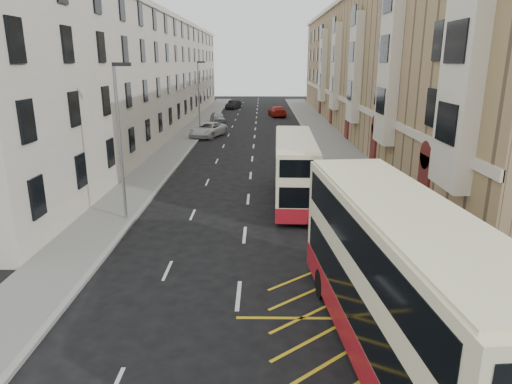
{
  "coord_description": "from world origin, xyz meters",
  "views": [
    {
      "loc": [
        0.83,
        -10.88,
        8.23
      ],
      "look_at": [
        0.58,
        8.11,
        2.74
      ],
      "focal_mm": 32.0,
      "sensor_mm": 36.0,
      "label": 1
    }
  ],
  "objects_px": {
    "pedestrian_far": "(412,266)",
    "white_van": "(208,130)",
    "street_lamp_near": "(120,134)",
    "car_red": "(277,111)",
    "pedestrian_near": "(480,312)",
    "car_silver": "(218,117)",
    "double_decker_rear": "(295,169)",
    "street_lamp_far": "(199,93)",
    "double_decker_front": "(399,285)",
    "car_dark": "(233,105)"
  },
  "relations": [
    {
      "from": "car_dark",
      "to": "street_lamp_far",
      "type": "bearing_deg",
      "value": -78.64
    },
    {
      "from": "pedestrian_near",
      "to": "car_silver",
      "type": "relative_size",
      "value": 0.43
    },
    {
      "from": "white_van",
      "to": "double_decker_front",
      "type": "bearing_deg",
      "value": -57.33
    },
    {
      "from": "double_decker_rear",
      "to": "car_dark",
      "type": "relative_size",
      "value": 2.2
    },
    {
      "from": "street_lamp_far",
      "to": "double_decker_front",
      "type": "distance_m",
      "value": 43.13
    },
    {
      "from": "street_lamp_near",
      "to": "pedestrian_near",
      "type": "distance_m",
      "value": 17.79
    },
    {
      "from": "pedestrian_far",
      "to": "white_van",
      "type": "distance_m",
      "value": 37.13
    },
    {
      "from": "double_decker_front",
      "to": "car_red",
      "type": "relative_size",
      "value": 2.21
    },
    {
      "from": "street_lamp_near",
      "to": "street_lamp_far",
      "type": "height_order",
      "value": "same"
    },
    {
      "from": "white_van",
      "to": "car_red",
      "type": "relative_size",
      "value": 1.07
    },
    {
      "from": "car_dark",
      "to": "car_red",
      "type": "bearing_deg",
      "value": -41.04
    },
    {
      "from": "street_lamp_near",
      "to": "car_red",
      "type": "height_order",
      "value": "street_lamp_near"
    },
    {
      "from": "pedestrian_far",
      "to": "white_van",
      "type": "xyz_separation_m",
      "value": [
        -11.55,
        35.29,
        -0.19
      ]
    },
    {
      "from": "street_lamp_near",
      "to": "car_red",
      "type": "xyz_separation_m",
      "value": [
        9.5,
        47.25,
        -3.85
      ]
    },
    {
      "from": "double_decker_rear",
      "to": "white_van",
      "type": "relative_size",
      "value": 1.72
    },
    {
      "from": "street_lamp_far",
      "to": "car_silver",
      "type": "xyz_separation_m",
      "value": [
        1.15,
        9.53,
        -3.89
      ]
    },
    {
      "from": "pedestrian_far",
      "to": "car_silver",
      "type": "height_order",
      "value": "pedestrian_far"
    },
    {
      "from": "street_lamp_near",
      "to": "white_van",
      "type": "relative_size",
      "value": 1.39
    },
    {
      "from": "street_lamp_near",
      "to": "white_van",
      "type": "bearing_deg",
      "value": 87.63
    },
    {
      "from": "white_van",
      "to": "car_red",
      "type": "xyz_separation_m",
      "value": [
        8.35,
        19.5,
        -0.02
      ]
    },
    {
      "from": "street_lamp_near",
      "to": "car_silver",
      "type": "height_order",
      "value": "street_lamp_near"
    },
    {
      "from": "street_lamp_near",
      "to": "car_silver",
      "type": "relative_size",
      "value": 1.82
    },
    {
      "from": "white_van",
      "to": "double_decker_rear",
      "type": "bearing_deg",
      "value": -52.92
    },
    {
      "from": "pedestrian_far",
      "to": "car_dark",
      "type": "height_order",
      "value": "pedestrian_far"
    },
    {
      "from": "double_decker_front",
      "to": "white_van",
      "type": "height_order",
      "value": "double_decker_front"
    },
    {
      "from": "street_lamp_far",
      "to": "white_van",
      "type": "height_order",
      "value": "street_lamp_far"
    },
    {
      "from": "double_decker_front",
      "to": "car_silver",
      "type": "distance_m",
      "value": 52.14
    },
    {
      "from": "street_lamp_far",
      "to": "car_dark",
      "type": "relative_size",
      "value": 1.78
    },
    {
      "from": "car_red",
      "to": "double_decker_rear",
      "type": "bearing_deg",
      "value": 80.98
    },
    {
      "from": "street_lamp_near",
      "to": "double_decker_front",
      "type": "xyz_separation_m",
      "value": [
        10.91,
        -11.67,
        -2.26
      ]
    },
    {
      "from": "pedestrian_near",
      "to": "car_red",
      "type": "relative_size",
      "value": 0.35
    },
    {
      "from": "car_red",
      "to": "double_decker_front",
      "type": "bearing_deg",
      "value": 82.82
    },
    {
      "from": "street_lamp_near",
      "to": "car_dark",
      "type": "height_order",
      "value": "street_lamp_near"
    },
    {
      "from": "double_decker_front",
      "to": "car_dark",
      "type": "bearing_deg",
      "value": 91.65
    },
    {
      "from": "car_silver",
      "to": "street_lamp_near",
      "type": "bearing_deg",
      "value": -104.87
    },
    {
      "from": "street_lamp_far",
      "to": "white_van",
      "type": "bearing_deg",
      "value": -62.98
    },
    {
      "from": "pedestrian_far",
      "to": "white_van",
      "type": "relative_size",
      "value": 0.29
    },
    {
      "from": "pedestrian_far",
      "to": "car_silver",
      "type": "bearing_deg",
      "value": -72.29
    },
    {
      "from": "pedestrian_near",
      "to": "car_dark",
      "type": "xyz_separation_m",
      "value": [
        -11.5,
        69.3,
        -0.35
      ]
    },
    {
      "from": "street_lamp_far",
      "to": "car_red",
      "type": "relative_size",
      "value": 1.48
    },
    {
      "from": "street_lamp_far",
      "to": "double_decker_rear",
      "type": "relative_size",
      "value": 0.81
    },
    {
      "from": "street_lamp_far",
      "to": "car_red",
      "type": "bearing_deg",
      "value": 61.16
    },
    {
      "from": "double_decker_front",
      "to": "pedestrian_far",
      "type": "xyz_separation_m",
      "value": [
        1.79,
        4.12,
        -1.39
      ]
    },
    {
      "from": "street_lamp_far",
      "to": "pedestrian_near",
      "type": "relative_size",
      "value": 4.26
    },
    {
      "from": "street_lamp_near",
      "to": "car_red",
      "type": "relative_size",
      "value": 1.48
    },
    {
      "from": "pedestrian_near",
      "to": "white_van",
      "type": "relative_size",
      "value": 0.33
    },
    {
      "from": "car_silver",
      "to": "car_red",
      "type": "bearing_deg",
      "value": 29.55
    },
    {
      "from": "street_lamp_far",
      "to": "pedestrian_near",
      "type": "xyz_separation_m",
      "value": [
        13.64,
        -40.85,
        -3.55
      ]
    },
    {
      "from": "white_van",
      "to": "street_lamp_far",
      "type": "bearing_deg",
      "value": 135.79
    },
    {
      "from": "car_silver",
      "to": "street_lamp_far",
      "type": "bearing_deg",
      "value": -110.09
    }
  ]
}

